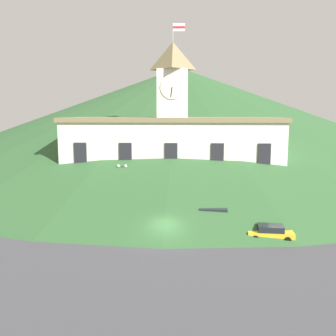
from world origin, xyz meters
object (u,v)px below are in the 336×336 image
at_px(car_blue_van, 213,218).
at_px(car_red_sedan, 276,213).
at_px(pedestrian, 113,206).
at_px(street_lamp_far_left, 219,180).
at_px(car_yellow_coupe, 270,233).
at_px(street_lamp_right, 122,176).

bearing_deg(car_blue_van, car_red_sedan, -153.20).
distance_m(car_red_sedan, pedestrian, 18.54).
xyz_separation_m(street_lamp_far_left, car_blue_van, (-1.22, -7.88, -2.54)).
relative_size(street_lamp_far_left, car_blue_van, 0.93).
relative_size(car_yellow_coupe, car_red_sedan, 0.96).
bearing_deg(street_lamp_right, pedestrian, -99.14).
xyz_separation_m(street_lamp_right, car_yellow_coupe, (15.85, -11.37, -3.22)).
xyz_separation_m(street_lamp_far_left, pedestrian, (-12.51, -3.38, -2.60)).
bearing_deg(street_lamp_far_left, car_blue_van, -98.78).
xyz_separation_m(street_lamp_right, car_blue_van, (10.75, -7.88, -2.88)).
bearing_deg(car_yellow_coupe, pedestrian, 158.34).
xyz_separation_m(car_blue_van, car_yellow_coupe, (5.10, -3.49, -0.34)).
height_order(street_lamp_far_left, car_yellow_coupe, street_lamp_far_left).
height_order(car_blue_van, pedestrian, car_blue_van).
height_order(car_red_sedan, pedestrian, pedestrian).
relative_size(street_lamp_far_left, pedestrian, 2.89).
relative_size(street_lamp_far_left, car_red_sedan, 1.07).
height_order(car_blue_van, car_red_sedan, car_blue_van).
bearing_deg(car_blue_van, car_yellow_coupe, 146.99).
bearing_deg(street_lamp_far_left, street_lamp_right, 180.00).
bearing_deg(car_blue_van, pedestrian, -20.34).
relative_size(car_red_sedan, pedestrian, 2.71).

